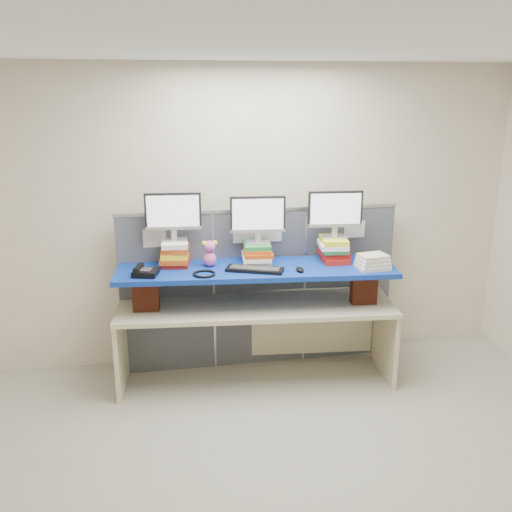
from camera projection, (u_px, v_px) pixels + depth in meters
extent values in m
cube|color=beige|center=(313.00, 288.00, 3.51)|extent=(5.00, 4.00, 2.80)
cube|color=#AEA998|center=(307.00, 480.00, 3.91)|extent=(5.00, 4.00, 0.01)
cube|color=white|center=(320.00, 47.00, 3.10)|extent=(5.00, 4.00, 0.01)
cube|color=#444850|center=(167.00, 295.00, 5.22)|extent=(0.85, 0.05, 1.50)
cube|color=#444850|center=(260.00, 289.00, 5.37)|extent=(0.85, 0.05, 1.50)
cube|color=#444850|center=(347.00, 284.00, 5.52)|extent=(0.85, 0.05, 1.50)
cube|color=#A9ABB0|center=(260.00, 210.00, 5.15)|extent=(2.60, 0.06, 0.03)
cube|color=white|center=(154.00, 238.00, 5.02)|extent=(0.20, 0.00, 0.16)
cube|color=white|center=(244.00, 234.00, 5.16)|extent=(0.20, 0.00, 0.16)
cube|color=white|center=(271.00, 233.00, 5.20)|extent=(0.20, 0.00, 0.16)
cube|color=white|center=(355.00, 229.00, 5.34)|extent=(0.20, 0.00, 0.16)
cube|color=beige|center=(256.00, 306.00, 5.04)|extent=(2.49, 0.92, 0.04)
cube|color=beige|center=(122.00, 349.00, 5.05)|extent=(0.10, 0.66, 0.70)
cube|color=beige|center=(385.00, 339.00, 5.25)|extent=(0.10, 0.66, 0.70)
cube|color=maroon|center=(146.00, 293.00, 4.87)|extent=(0.23, 0.14, 0.30)
cube|color=maroon|center=(364.00, 287.00, 5.03)|extent=(0.23, 0.14, 0.30)
cube|color=#0C1E96|center=(256.00, 269.00, 4.94)|extent=(2.45, 0.82, 0.04)
cube|color=#AB1913|center=(176.00, 263.00, 5.00)|extent=(0.27, 0.31, 0.04)
cube|color=#D15013|center=(175.00, 259.00, 4.97)|extent=(0.28, 0.30, 0.04)
cube|color=yellow|center=(174.00, 253.00, 4.97)|extent=(0.25, 0.31, 0.05)
cube|color=#D15013|center=(175.00, 248.00, 4.94)|extent=(0.26, 0.30, 0.05)
cube|color=white|center=(174.00, 243.00, 4.93)|extent=(0.23, 0.28, 0.04)
cube|color=white|center=(257.00, 261.00, 5.05)|extent=(0.27, 0.30, 0.04)
cube|color=white|center=(256.00, 257.00, 5.04)|extent=(0.28, 0.32, 0.04)
cube|color=#D15013|center=(258.00, 253.00, 5.03)|extent=(0.26, 0.30, 0.04)
cube|color=#D15013|center=(257.00, 249.00, 5.01)|extent=(0.26, 0.30, 0.03)
cube|color=#238437|center=(257.00, 245.00, 5.01)|extent=(0.25, 0.30, 0.04)
cube|color=#AB1913|center=(334.00, 259.00, 5.10)|extent=(0.24, 0.30, 0.05)
cube|color=#AB1913|center=(334.00, 253.00, 5.10)|extent=(0.25, 0.28, 0.05)
cube|color=#238437|center=(333.00, 249.00, 5.07)|extent=(0.24, 0.30, 0.03)
cube|color=white|center=(333.00, 245.00, 5.06)|extent=(0.28, 0.33, 0.04)
cube|color=yellow|center=(334.00, 240.00, 5.05)|extent=(0.24, 0.31, 0.04)
cube|color=#AEAEB3|center=(174.00, 240.00, 4.93)|extent=(0.22, 0.15, 0.01)
cube|color=#AEAEB3|center=(174.00, 234.00, 4.91)|extent=(0.05, 0.04, 0.09)
cube|color=black|center=(173.00, 211.00, 4.85)|extent=(0.48, 0.08, 0.32)
cube|color=white|center=(173.00, 212.00, 4.84)|extent=(0.44, 0.04, 0.28)
cube|color=#AEAEB3|center=(258.00, 242.00, 5.00)|extent=(0.22, 0.15, 0.01)
cube|color=#AEAEB3|center=(258.00, 237.00, 4.99)|extent=(0.05, 0.04, 0.09)
cube|color=black|center=(258.00, 214.00, 4.93)|extent=(0.48, 0.08, 0.32)
cube|color=white|center=(258.00, 215.00, 4.91)|extent=(0.44, 0.04, 0.28)
cube|color=#AEAEB3|center=(334.00, 237.00, 5.05)|extent=(0.22, 0.15, 0.01)
cube|color=#AEAEB3|center=(334.00, 231.00, 5.03)|extent=(0.05, 0.04, 0.09)
cube|color=black|center=(335.00, 209.00, 4.97)|extent=(0.48, 0.08, 0.32)
cube|color=white|center=(336.00, 209.00, 4.96)|extent=(0.44, 0.04, 0.28)
cube|color=black|center=(255.00, 269.00, 4.83)|extent=(0.51, 0.33, 0.03)
cube|color=#313134|center=(255.00, 268.00, 4.83)|extent=(0.43, 0.25, 0.00)
ellipsoid|color=black|center=(300.00, 269.00, 4.82)|extent=(0.09, 0.12, 0.04)
cube|color=black|center=(146.00, 273.00, 4.71)|extent=(0.23, 0.22, 0.05)
cube|color=#313134|center=(145.00, 269.00, 4.70)|extent=(0.12, 0.12, 0.01)
cube|color=black|center=(138.00, 268.00, 4.71)|extent=(0.09, 0.18, 0.03)
torus|color=black|center=(204.00, 274.00, 4.73)|extent=(0.24, 0.24, 0.02)
ellipsoid|color=#E557A5|center=(210.00, 259.00, 4.94)|extent=(0.11, 0.10, 0.13)
sphere|color=#E557A5|center=(210.00, 246.00, 4.91)|extent=(0.10, 0.10, 0.10)
sphere|color=yellow|center=(204.00, 243.00, 4.89)|extent=(0.04, 0.04, 0.04)
sphere|color=yellow|center=(215.00, 243.00, 4.91)|extent=(0.04, 0.04, 0.04)
cube|color=beige|center=(372.00, 267.00, 4.90)|extent=(0.28, 0.24, 0.03)
cube|color=beige|center=(373.00, 263.00, 4.89)|extent=(0.27, 0.23, 0.03)
cube|color=beige|center=(373.00, 260.00, 4.88)|extent=(0.26, 0.21, 0.03)
cube|color=beige|center=(373.00, 256.00, 4.87)|extent=(0.25, 0.20, 0.03)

